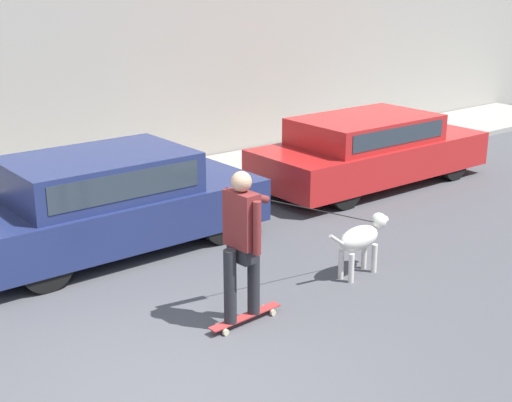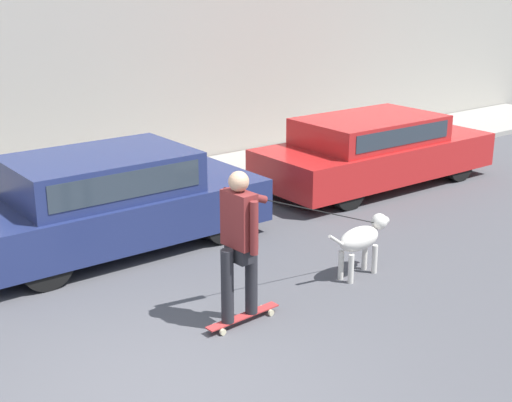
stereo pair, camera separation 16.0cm
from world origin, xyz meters
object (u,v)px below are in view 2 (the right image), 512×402
(parked_car_1, at_px, (111,202))
(dog, at_px, (362,239))
(parked_car_2, at_px, (374,151))
(skateboarder, at_px, (240,239))

(parked_car_1, relative_size, dog, 3.75)
(parked_car_2, distance_m, dog, 4.10)
(parked_car_2, height_order, skateboarder, skateboarder)
(skateboarder, bearing_deg, parked_car_2, 26.09)
(parked_car_2, bearing_deg, dog, -137.79)
(parked_car_2, xyz_separation_m, dog, (-3.06, -2.72, -0.14))
(parked_car_1, height_order, skateboarder, skateboarder)
(parked_car_2, bearing_deg, skateboarder, -149.69)
(parked_car_1, distance_m, skateboarder, 2.89)
(parked_car_1, height_order, dog, parked_car_1)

